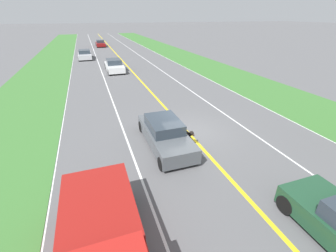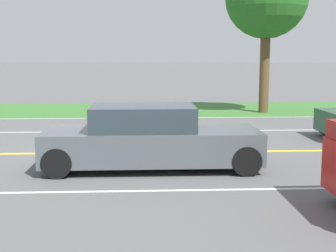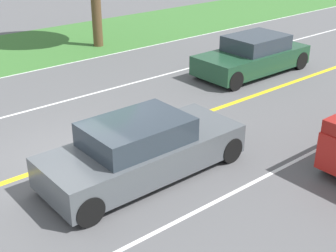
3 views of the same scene
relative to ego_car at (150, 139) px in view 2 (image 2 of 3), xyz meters
The scene contains 8 objects.
ground_plane 1.96m from the ego_car, 154.99° to the right, with size 400.00×400.00×0.00m, color #5B5B5E.
centre_divider_line 1.96m from the ego_car, 154.99° to the right, with size 0.18×160.00×0.01m, color yellow.
lane_edge_line_left 8.74m from the ego_car, behind, with size 0.14×160.00×0.01m, color white.
lane_dash_same_dir 2.08m from the ego_car, 23.32° to the right, with size 0.10×160.00×0.01m, color white.
lane_dash_oncoming 5.28m from the ego_car, behind, with size 0.10×160.00×0.01m, color white.
grass_verge_left 11.72m from the ego_car, behind, with size 6.00×160.00×0.03m, color #3D7533.
ego_car is the anchor object (origin of this frame).
dog 1.22m from the ego_car, behind, with size 0.44×1.24×0.83m.
Camera 2 is at (11.80, 0.66, 2.42)m, focal length 50.00 mm.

